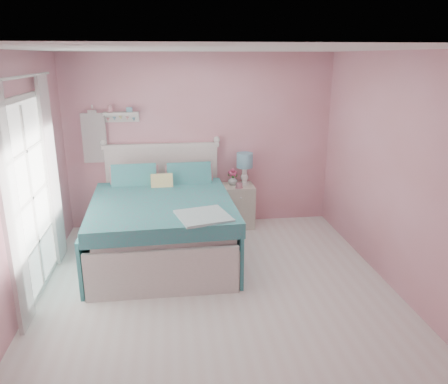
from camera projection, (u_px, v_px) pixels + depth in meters
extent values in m
plane|color=silver|center=(218.00, 294.00, 4.86)|extent=(4.50, 4.50, 0.00)
plane|color=#C77E85|center=(201.00, 142.00, 6.61)|extent=(4.00, 0.00, 4.00)
plane|color=#C77E85|center=(263.00, 297.00, 2.35)|extent=(4.00, 0.00, 4.00)
plane|color=#C77E85|center=(13.00, 189.00, 4.24)|extent=(0.00, 4.50, 4.50)
plane|color=#C77E85|center=(401.00, 176.00, 4.72)|extent=(0.00, 4.50, 4.50)
plane|color=white|center=(216.00, 49.00, 4.09)|extent=(4.50, 4.50, 0.00)
cube|color=silver|center=(164.00, 238.00, 5.77)|extent=(1.71, 2.21, 0.47)
cube|color=silver|center=(163.00, 216.00, 5.67)|extent=(1.65, 2.15, 0.16)
cube|color=silver|center=(163.00, 187.00, 6.68)|extent=(1.67, 0.07, 1.23)
cube|color=silver|center=(161.00, 146.00, 6.49)|extent=(1.73, 0.09, 0.06)
cube|color=silver|center=(163.00, 274.00, 4.74)|extent=(1.67, 0.06, 0.56)
cube|color=teal|center=(162.00, 207.00, 5.48)|extent=(1.82, 1.96, 0.18)
cube|color=#D2878F|center=(135.00, 180.00, 6.27)|extent=(0.69, 0.30, 0.43)
cube|color=#D2878F|center=(189.00, 179.00, 6.36)|extent=(0.69, 0.30, 0.43)
cube|color=#CCBC59|center=(162.00, 185.00, 6.05)|extent=(0.31, 0.23, 0.31)
cube|color=beige|center=(238.00, 206.00, 6.73)|extent=(0.46, 0.43, 0.66)
cube|color=silver|center=(241.00, 197.00, 6.48)|extent=(0.40, 0.02, 0.16)
sphere|color=white|center=(241.00, 198.00, 6.46)|extent=(0.03, 0.03, 0.03)
cylinder|color=white|center=(244.00, 184.00, 6.69)|extent=(0.16, 0.16, 0.02)
cylinder|color=white|center=(244.00, 175.00, 6.65)|extent=(0.08, 0.08, 0.27)
cylinder|color=#73AAC0|center=(245.00, 160.00, 6.58)|extent=(0.24, 0.24, 0.22)
imported|color=silver|center=(233.00, 180.00, 6.65)|extent=(0.14, 0.14, 0.15)
imported|color=pink|center=(239.00, 186.00, 6.49)|extent=(0.10, 0.10, 0.08)
sphere|color=#CB4573|center=(233.00, 170.00, 6.60)|extent=(0.06, 0.06, 0.06)
sphere|color=#CB4573|center=(235.00, 173.00, 6.64)|extent=(0.06, 0.06, 0.06)
sphere|color=#CB4573|center=(230.00, 172.00, 6.61)|extent=(0.06, 0.06, 0.06)
sphere|color=#CB4573|center=(234.00, 175.00, 6.59)|extent=(0.06, 0.06, 0.06)
sphere|color=#CB4573|center=(231.00, 174.00, 6.59)|extent=(0.06, 0.06, 0.06)
cube|color=silver|center=(121.00, 114.00, 6.26)|extent=(0.50, 0.14, 0.04)
cube|color=silver|center=(122.00, 118.00, 6.34)|extent=(0.50, 0.03, 0.12)
cylinder|color=#D18C99|center=(110.00, 109.00, 6.22)|extent=(0.06, 0.06, 0.10)
cube|color=#73AAC0|center=(129.00, 110.00, 6.26)|extent=(0.08, 0.06, 0.07)
cube|color=white|center=(94.00, 138.00, 6.32)|extent=(0.34, 0.03, 0.72)
cube|color=silver|center=(17.00, 99.00, 4.37)|extent=(0.04, 1.32, 0.06)
cube|color=silver|center=(43.00, 285.00, 5.00)|extent=(0.04, 1.32, 0.06)
cube|color=silver|center=(12.00, 222.00, 4.10)|extent=(0.04, 0.06, 2.10)
cube|color=silver|center=(47.00, 184.00, 5.29)|extent=(0.04, 0.06, 2.10)
cube|color=white|center=(31.00, 198.00, 4.68)|extent=(0.02, 1.20, 2.04)
cube|color=white|center=(11.00, 213.00, 3.96)|extent=(0.04, 0.40, 2.32)
cube|color=white|center=(52.00, 172.00, 5.36)|extent=(0.04, 0.40, 2.32)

